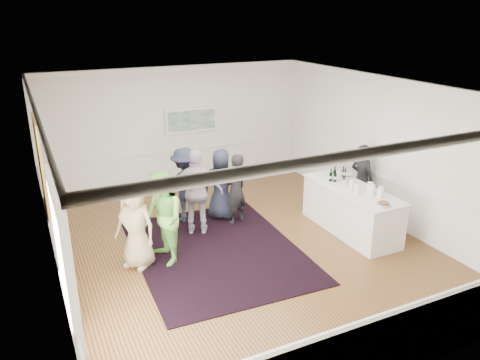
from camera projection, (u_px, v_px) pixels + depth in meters
name	position (u px, v px, depth m)	size (l,w,h in m)	color
floor	(243.00, 248.00, 9.40)	(8.00, 8.00, 0.00)	brown
ceiling	(244.00, 88.00, 8.30)	(7.00, 8.00, 0.02)	white
wall_left	(46.00, 204.00, 7.43)	(0.02, 8.00, 3.20)	white
wall_right	(387.00, 150.00, 10.27)	(0.02, 8.00, 3.20)	white
wall_back	(177.00, 128.00, 12.24)	(7.00, 0.02, 3.20)	white
wall_front	(393.00, 274.00, 5.46)	(7.00, 0.02, 3.20)	white
wainscoting	(243.00, 226.00, 9.23)	(7.00, 8.00, 1.00)	white
mirror	(42.00, 168.00, 8.48)	(0.05, 1.25, 1.85)	#F2B847
doorway	(65.00, 270.00, 5.90)	(0.10, 1.78, 2.56)	white
landscape_painting	(192.00, 120.00, 12.29)	(1.44, 0.06, 0.66)	white
area_rug	(217.00, 250.00, 9.29)	(3.08, 4.04, 0.02)	black
serving_table	(351.00, 210.00, 9.97)	(0.92, 2.43, 0.98)	white
bartender	(362.00, 180.00, 10.72)	(0.61, 0.40, 1.68)	black
guest_tan	(135.00, 225.00, 8.48)	(0.81, 0.53, 1.66)	tan
guest_green	(163.00, 219.00, 8.59)	(0.87, 0.68, 1.79)	#7DD756
guest_lilac	(197.00, 192.00, 9.75)	(1.08, 0.45, 1.85)	#B4A8BC
guest_dark_a	(185.00, 185.00, 10.38)	(1.10, 0.63, 1.70)	#212638
guest_dark_b	(236.00, 189.00, 10.27)	(0.58, 0.38, 1.60)	black
guest_navy	(221.00, 184.00, 10.54)	(0.79, 0.51, 1.62)	#212638
wine_bottles	(338.00, 174.00, 10.21)	(0.40, 0.28, 0.31)	black
juice_pitchers	(366.00, 188.00, 9.46)	(0.41, 0.68, 0.24)	#87BA42
ice_bucket	(346.00, 180.00, 9.97)	(0.26, 0.26, 0.24)	silver
nut_bowl	(383.00, 204.00, 8.91)	(0.27, 0.27, 0.08)	white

